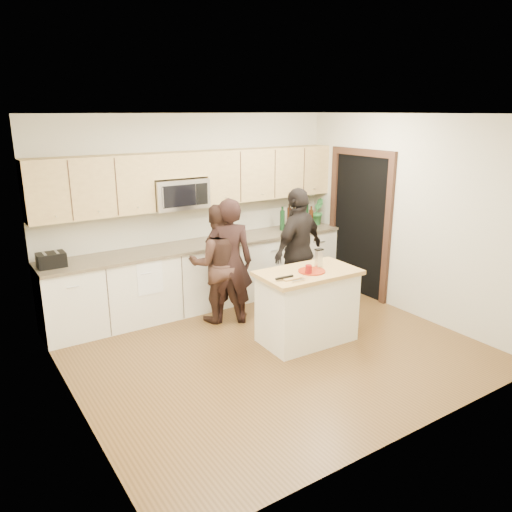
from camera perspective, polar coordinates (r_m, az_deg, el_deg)
floor at (r=6.06m, az=1.86°, el=-10.53°), size 4.50×4.50×0.00m
room_shell at (r=5.50m, az=2.03°, el=5.78°), size 4.52×4.02×2.71m
back_cabinetry at (r=7.22m, az=-5.83°, el=-2.05°), size 4.50×0.66×0.94m
upper_cabinetry at (r=7.06m, az=-6.46°, el=8.94°), size 4.50×0.33×0.75m
microwave at (r=6.90m, az=-8.83°, el=7.08°), size 0.76×0.41×0.40m
doorway at (r=7.70m, az=11.75°, el=4.15°), size 0.06×1.25×2.20m
framed_picture at (r=8.29m, az=5.13°, el=6.14°), size 0.30×0.03×0.38m
dish_towel at (r=6.59m, az=-12.48°, el=-1.15°), size 0.34×0.60×0.48m
island at (r=6.11m, az=5.86°, el=-5.69°), size 1.22×0.74×0.90m
red_plate at (r=5.93m, az=6.38°, el=-1.73°), size 0.32×0.32×0.02m
box_grater at (r=6.06m, az=7.19°, el=-0.16°), size 0.10×0.07×0.22m
drink_glass at (r=5.82m, az=6.03°, el=-1.58°), size 0.08×0.08×0.11m
cutting_board at (r=5.68m, az=3.93°, el=-2.48°), size 0.24×0.16×0.02m
tongs at (r=5.63m, az=3.26°, el=-2.46°), size 0.24×0.04×0.02m
knife at (r=5.58m, az=4.88°, el=-2.74°), size 0.18×0.03×0.01m
toaster at (r=6.41m, az=-22.35°, el=-0.41°), size 0.32×0.23×0.18m
bottle_cluster at (r=7.95m, az=4.95°, el=4.57°), size 0.69×0.32×0.41m
orchid at (r=8.20m, az=6.98°, el=5.06°), size 0.30×0.30×0.42m
woman_left at (r=6.50m, az=-3.08°, el=-0.66°), size 0.73×0.64×1.68m
woman_center at (r=6.59m, az=-4.38°, el=-0.88°), size 0.95×0.86×1.58m
woman_right at (r=6.90m, az=4.87°, el=0.60°), size 1.11×0.73×1.75m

